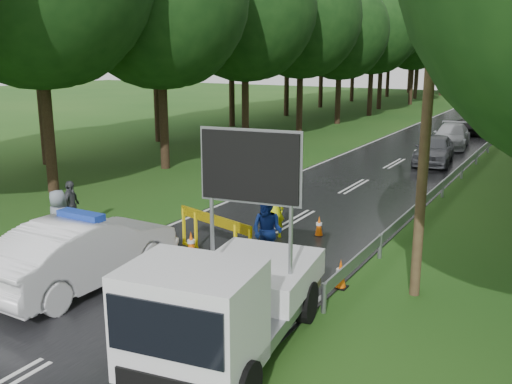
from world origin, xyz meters
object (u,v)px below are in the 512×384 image
Objects in this scene: queue_car_fourth at (478,116)px; queue_car_third at (480,123)px; queue_car_second at (451,136)px; queue_car_first at (434,149)px; civilian at (267,231)px; work_truck at (224,302)px; police_sedan at (84,252)px; barrier at (215,225)px; officer at (274,210)px.

queue_car_third is at bearing -82.52° from queue_car_fourth.
queue_car_first is at bearing -92.27° from queue_car_second.
queue_car_fourth is at bearing 105.74° from queue_car_third.
civilian is 0.42× the size of queue_car_first.
queue_car_first is at bearing 84.61° from work_truck.
queue_car_first is 6.01m from queue_car_second.
queue_car_second is 13.46m from queue_car_fourth.
queue_car_first is at bearing -99.84° from police_sedan.
civilian reaches higher than queue_car_third.
civilian is at bearing -86.03° from queue_car_third.
queue_car_fourth is at bearing 104.04° from barrier.
queue_car_first is at bearing -90.19° from queue_car_fourth.
barrier is 0.64× the size of queue_car_first.
queue_car_second is at bearing -88.48° from queue_car_third.
work_truck is at bearing -93.64° from queue_car_first.
police_sedan is at bearing -133.97° from civilian.
queue_car_second is 7.47m from queue_car_third.
work_truck reaches higher than police_sedan.
officer is at bearing 90.53° from barrier.
work_truck is at bearing -90.14° from queue_car_fourth.
queue_car_second is at bearing 88.79° from civilian.
police_sedan is 34.14m from queue_car_third.
work_truck reaches higher than queue_car_second.
barrier is 1.52× the size of civilian.
queue_car_first is 0.92× the size of queue_car_second.
civilian reaches higher than officer.
queue_car_second is (1.16, 20.85, -0.20)m from officer.
work_truck is 1.13× the size of queue_car_second.
barrier is 36.66m from queue_car_fourth.
officer is 0.95× the size of civilian.
police_sedan is 0.95× the size of queue_car_third.
queue_car_fourth is (-0.93, 19.45, -0.13)m from queue_car_first.
work_truck reaches higher than queue_car_first.
civilian is 36.45m from queue_car_fourth.
barrier is at bearing -116.70° from police_sedan.
officer reaches higher than queue_car_first.
queue_car_fourth is at bearing 84.56° from work_truck.
officer reaches higher than barrier.
civilian reaches higher than queue_car_first.
queue_car_first is at bearing 87.49° from civilian.
queue_car_fourth is at bearing 89.95° from civilian.
queue_car_first is at bearing -85.40° from queue_car_third.
queue_car_first reaches higher than queue_car_second.
barrier is at bearing -88.95° from queue_car_third.
queue_car_first reaches higher than queue_car_fourth.
queue_car_first is at bearing -137.24° from officer.
police_sedan is at bearing 25.79° from officer.
queue_car_fourth is (-1.99, 41.11, -0.49)m from work_truck.
queue_car_third is (0.73, 30.45, -0.19)m from civilian.
queue_car_second is (3.50, 26.46, -0.16)m from police_sedan.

